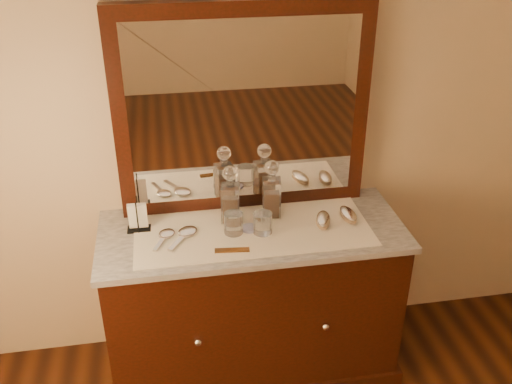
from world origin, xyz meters
TOP-DOWN VIEW (x-y plane):
  - dresser_cabinet at (0.00, 1.96)m, footprint 1.40×0.55m
  - dresser_plinth at (0.00, 1.96)m, footprint 1.46×0.59m
  - knob_left at (-0.30, 1.67)m, footprint 0.04×0.04m
  - knob_right at (0.30, 1.67)m, footprint 0.04×0.04m
  - marble_top at (0.00, 1.96)m, footprint 1.44×0.59m
  - mirror_frame at (0.00, 2.20)m, footprint 1.20×0.08m
  - mirror_glass at (0.00, 2.17)m, footprint 1.06×0.01m
  - lace_runner at (0.00, 1.94)m, footprint 1.10×0.45m
  - pin_dish at (-0.02, 1.94)m, footprint 0.08×0.08m
  - comb at (-0.12, 1.78)m, footprint 0.16×0.05m
  - napkin_rack at (-0.53, 2.04)m, footprint 0.11×0.07m
  - decanter_left at (-0.09, 2.05)m, footprint 0.10×0.10m
  - decanter_right at (0.11, 2.06)m, footprint 0.10×0.10m
  - brush_near at (0.34, 1.93)m, footprint 0.10×0.16m
  - brush_far at (0.47, 1.96)m, footprint 0.07×0.15m
  - hand_mirror_outer at (-0.41, 1.95)m, footprint 0.12×0.19m
  - hand_mirror_inner at (-0.31, 1.94)m, footprint 0.16×0.21m
  - tumblers at (-0.03, 1.92)m, footprint 0.22×0.11m

SIDE VIEW (x-z plane):
  - dresser_plinth at x=0.00m, z-range 0.00..0.08m
  - dresser_cabinet at x=0.00m, z-range 0.00..0.82m
  - knob_left at x=-0.30m, z-range 0.43..0.47m
  - knob_right at x=0.30m, z-range 0.43..0.47m
  - marble_top at x=0.00m, z-range 0.82..0.85m
  - lace_runner at x=0.00m, z-range 0.85..0.85m
  - comb at x=-0.12m, z-range 0.85..0.86m
  - pin_dish at x=-0.02m, z-range 0.85..0.87m
  - hand_mirror_outer at x=-0.41m, z-range 0.85..0.87m
  - hand_mirror_inner at x=-0.31m, z-range 0.85..0.87m
  - brush_far at x=0.47m, z-range 0.85..0.89m
  - brush_near at x=0.34m, z-range 0.85..0.89m
  - tumblers at x=-0.03m, z-range 0.85..0.95m
  - napkin_rack at x=-0.53m, z-range 0.83..1.00m
  - decanter_left at x=-0.09m, z-range 0.82..1.11m
  - decanter_right at x=0.11m, z-range 0.82..1.11m
  - mirror_frame at x=0.00m, z-range 0.85..1.85m
  - mirror_glass at x=0.00m, z-range 0.92..1.78m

